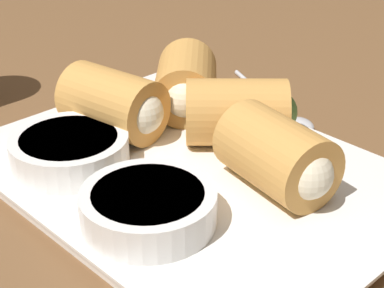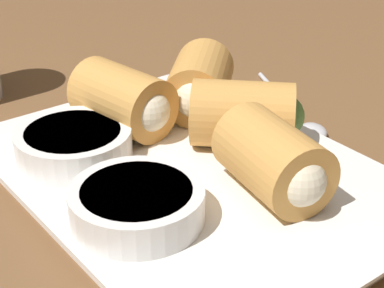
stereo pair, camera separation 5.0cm
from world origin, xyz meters
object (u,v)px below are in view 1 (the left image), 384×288
object	(u,v)px
dipping_bowl_near	(148,206)
dipping_bowl_far	(70,150)
spoon	(289,116)
serving_plate	(192,177)

from	to	relation	value
dipping_bowl_near	dipping_bowl_far	size ratio (longest dim) A/B	1.00
dipping_bowl_far	spoon	size ratio (longest dim) A/B	0.61
serving_plate	dipping_bowl_near	size ratio (longest dim) A/B	3.66
serving_plate	dipping_bowl_near	distance (cm)	8.33
dipping_bowl_far	spoon	world-z (taller)	dipping_bowl_far
serving_plate	dipping_bowl_far	world-z (taller)	dipping_bowl_far
serving_plate	dipping_bowl_near	xyz separation A→B (cm)	(-3.26, 7.37, 2.12)
dipping_bowl_far	spoon	bearing A→B (deg)	-103.73
spoon	dipping_bowl_near	bearing A→B (deg)	103.36
dipping_bowl_far	serving_plate	bearing A→B (deg)	-138.27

